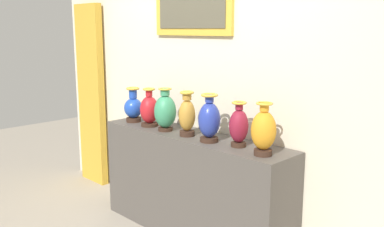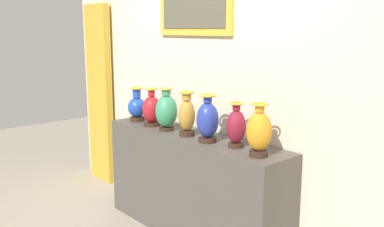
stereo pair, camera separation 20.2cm
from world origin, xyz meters
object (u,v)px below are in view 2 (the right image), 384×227
(vase_crimson, at_px, (152,109))
(vase_amber, at_px, (259,132))
(vase_burgundy, at_px, (236,127))
(vase_sapphire, at_px, (137,107))
(vase_ochre, at_px, (187,115))
(vase_jade, at_px, (166,111))
(vase_cobalt, at_px, (208,120))

(vase_crimson, height_order, vase_amber, vase_amber)
(vase_burgundy, xyz_separation_m, vase_amber, (0.26, -0.05, 0.02))
(vase_sapphire, distance_m, vase_burgundy, 1.25)
(vase_sapphire, height_order, vase_ochre, vase_ochre)
(vase_burgundy, bearing_deg, vase_amber, -11.41)
(vase_jade, distance_m, vase_amber, 1.02)
(vase_burgundy, bearing_deg, vase_sapphire, -178.81)
(vase_jade, bearing_deg, vase_ochre, 1.57)
(vase_crimson, bearing_deg, vase_amber, -0.80)
(vase_ochre, bearing_deg, vase_sapphire, 178.54)
(vase_sapphire, xyz_separation_m, vase_amber, (1.51, -0.03, 0.03))
(vase_amber, bearing_deg, vase_crimson, 179.20)
(vase_cobalt, relative_size, vase_amber, 1.01)
(vase_jade, xyz_separation_m, vase_ochre, (0.26, 0.01, 0.00))
(vase_burgundy, relative_size, vase_amber, 0.91)
(vase_cobalt, bearing_deg, vase_sapphire, 178.57)
(vase_jade, relative_size, vase_amber, 0.99)
(vase_sapphire, bearing_deg, vase_jade, -3.07)
(vase_jade, bearing_deg, vase_crimson, 175.91)
(vase_crimson, xyz_separation_m, vase_cobalt, (0.75, -0.02, 0.02))
(vase_crimson, xyz_separation_m, vase_amber, (1.26, -0.02, 0.02))
(vase_crimson, height_order, vase_burgundy, vase_crimson)
(vase_cobalt, bearing_deg, vase_crimson, 178.79)
(vase_amber, bearing_deg, vase_cobalt, 179.79)
(vase_crimson, bearing_deg, vase_burgundy, 2.01)
(vase_cobalt, height_order, vase_amber, vase_cobalt)
(vase_cobalt, relative_size, vase_burgundy, 1.11)
(vase_sapphire, relative_size, vase_burgundy, 0.96)
(vase_crimson, height_order, vase_jade, vase_jade)
(vase_crimson, bearing_deg, vase_ochre, -1.13)
(vase_ochre, bearing_deg, vase_crimson, 178.87)
(vase_burgundy, height_order, vase_amber, vase_amber)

